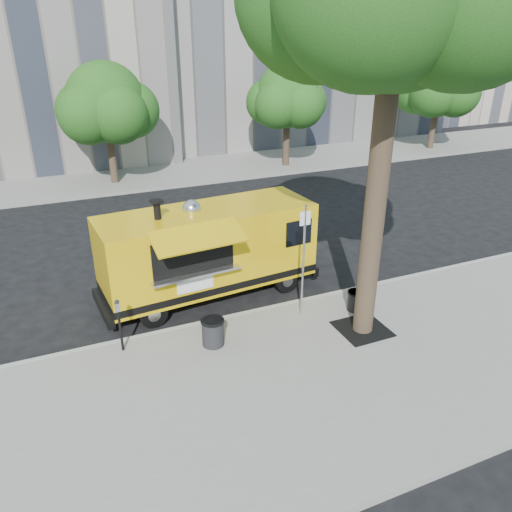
% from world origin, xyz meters
% --- Properties ---
extents(ground, '(120.00, 120.00, 0.00)m').
position_xyz_m(ground, '(0.00, 0.00, 0.00)').
color(ground, black).
rests_on(ground, ground).
extents(sidewalk, '(60.00, 6.00, 0.15)m').
position_xyz_m(sidewalk, '(0.00, -4.00, 0.07)').
color(sidewalk, gray).
rests_on(sidewalk, ground).
extents(curb, '(60.00, 0.14, 0.16)m').
position_xyz_m(curb, '(0.00, -0.93, 0.07)').
color(curb, '#999993').
rests_on(curb, ground).
extents(far_sidewalk, '(60.00, 5.00, 0.15)m').
position_xyz_m(far_sidewalk, '(0.00, 13.50, 0.07)').
color(far_sidewalk, gray).
rests_on(far_sidewalk, ground).
extents(building_right, '(16.00, 12.00, 16.00)m').
position_xyz_m(building_right, '(30.00, 24.00, 8.00)').
color(building_right, '#C1B2A0').
rests_on(building_right, ground).
extents(tree_well, '(1.20, 1.20, 0.02)m').
position_xyz_m(tree_well, '(2.60, -2.80, 0.15)').
color(tree_well, black).
rests_on(tree_well, sidewalk).
extents(far_tree_b, '(3.60, 3.60, 5.50)m').
position_xyz_m(far_tree_b, '(-1.00, 12.70, 3.83)').
color(far_tree_b, '#33261C').
rests_on(far_tree_b, far_sidewalk).
extents(far_tree_c, '(3.24, 3.24, 5.21)m').
position_xyz_m(far_tree_c, '(8.00, 12.40, 3.72)').
color(far_tree_c, '#33261C').
rests_on(far_tree_c, far_sidewalk).
extents(far_tree_d, '(3.78, 3.78, 5.64)m').
position_xyz_m(far_tree_d, '(18.00, 12.60, 3.89)').
color(far_tree_d, '#33261C').
rests_on(far_tree_d, far_sidewalk).
extents(sign_post, '(0.28, 0.06, 3.00)m').
position_xyz_m(sign_post, '(1.55, -1.55, 1.85)').
color(sign_post, silver).
rests_on(sign_post, sidewalk).
extents(parking_meter, '(0.11, 0.11, 1.33)m').
position_xyz_m(parking_meter, '(-3.00, -1.35, 0.98)').
color(parking_meter, black).
rests_on(parking_meter, sidewalk).
extents(food_truck, '(6.27, 3.20, 3.01)m').
position_xyz_m(food_truck, '(-0.25, 0.57, 1.42)').
color(food_truck, '#E3B30B').
rests_on(food_truck, ground).
extents(trash_bin_left, '(0.56, 0.56, 0.67)m').
position_xyz_m(trash_bin_left, '(-1.00, -1.96, 0.50)').
color(trash_bin_left, black).
rests_on(trash_bin_left, sidewalk).
extents(trash_bin_right, '(0.45, 0.45, 0.54)m').
position_xyz_m(trash_bin_right, '(2.95, -1.94, 0.44)').
color(trash_bin_right, black).
rests_on(trash_bin_right, sidewalk).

